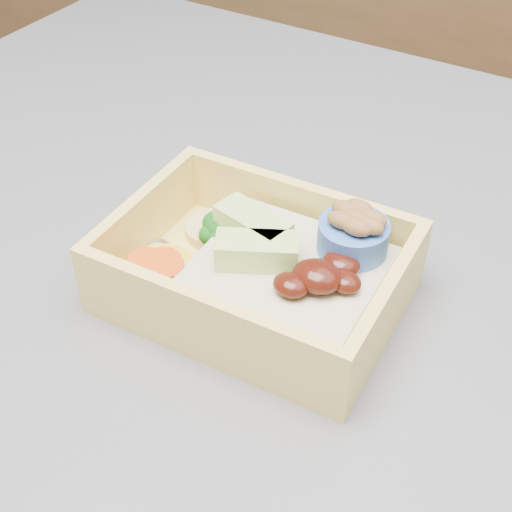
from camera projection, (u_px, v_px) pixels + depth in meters
The scene contains 1 object.
bento_box at pixel (266, 271), 0.43m from camera, with size 0.18×0.13×0.06m.
Camera 1 is at (-0.04, -0.32, 1.23)m, focal length 50.00 mm.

